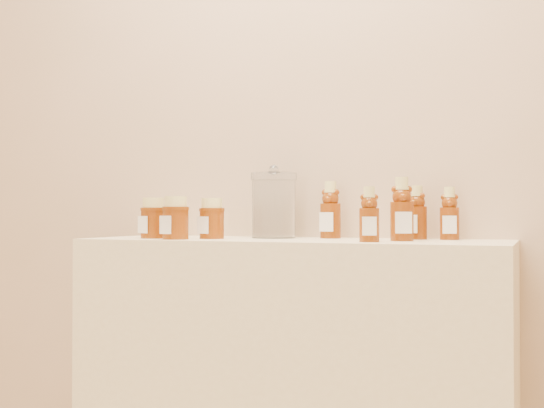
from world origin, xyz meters
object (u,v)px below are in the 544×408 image
at_px(bear_bottle_back_left, 330,206).
at_px(bear_bottle_front_left, 369,211).
at_px(display_table, 292,399).
at_px(honey_jar_left, 153,218).
at_px(glass_canister, 274,203).

height_order(bear_bottle_back_left, bear_bottle_front_left, bear_bottle_back_left).
distance_m(display_table, honey_jar_left, 0.66).
distance_m(display_table, glass_canister, 0.57).
xyz_separation_m(bear_bottle_back_left, bear_bottle_front_left, (0.17, -0.23, -0.02)).
distance_m(bear_bottle_front_left, honey_jar_left, 0.66).
height_order(display_table, honey_jar_left, honey_jar_left).
distance_m(display_table, bear_bottle_back_left, 0.57).
distance_m(bear_bottle_back_left, bear_bottle_front_left, 0.28).
xyz_separation_m(bear_bottle_front_left, glass_canister, (-0.34, 0.19, 0.03)).
relative_size(honey_jar_left, glass_canister, 0.56).
bearing_deg(bear_bottle_front_left, honey_jar_left, 163.36).
xyz_separation_m(honey_jar_left, glass_canister, (0.32, 0.16, 0.05)).
bearing_deg(glass_canister, display_table, -44.92).
xyz_separation_m(display_table, honey_jar_left, (-0.41, -0.07, 0.51)).
xyz_separation_m(bear_bottle_back_left, glass_canister, (-0.17, -0.04, 0.01)).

